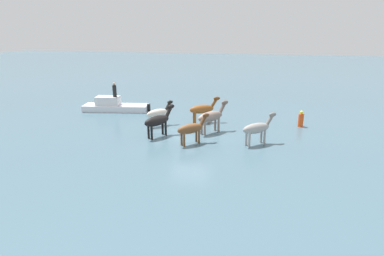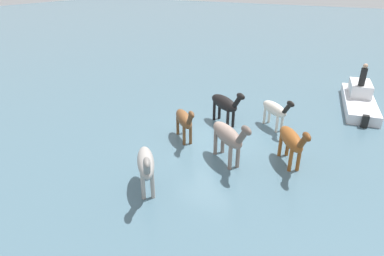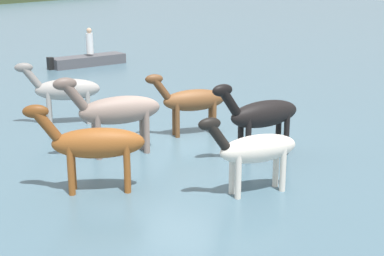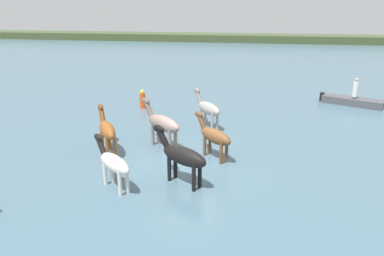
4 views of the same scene
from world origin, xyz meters
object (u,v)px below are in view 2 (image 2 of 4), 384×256
at_px(horse_dark_mare, 225,104).
at_px(horse_dun_straggler, 146,164).
at_px(horse_pinto_flank, 275,109).
at_px(horse_lead, 184,120).
at_px(boat_launch_far, 359,101).
at_px(horse_rear_stallion, 292,140).
at_px(person_watcher_seated, 363,76).
at_px(horse_chestnut_trailing, 228,136).

xyz_separation_m(horse_dark_mare, horse_dun_straggler, (0.09, 6.13, -0.04)).
bearing_deg(horse_pinto_flank, horse_dark_mare, -122.44).
distance_m(horse_dark_mare, horse_dun_straggler, 6.13).
height_order(horse_dun_straggler, horse_pinto_flank, horse_dun_straggler).
relative_size(horse_lead, boat_launch_far, 0.33).
xyz_separation_m(horse_rear_stallion, person_watcher_seated, (-1.76, -7.74, 0.74)).
bearing_deg(horse_chestnut_trailing, horse_dark_mare, 154.06).
xyz_separation_m(horse_rear_stallion, horse_dun_straggler, (3.75, 3.97, -0.01)).
distance_m(horse_dark_mare, horse_pinto_flank, 2.33).
xyz_separation_m(horse_lead, boat_launch_far, (-6.33, -8.08, -0.64)).
bearing_deg(person_watcher_seated, horse_dun_straggler, 64.82).
xyz_separation_m(horse_dun_straggler, horse_chestnut_trailing, (-1.61, -2.99, 0.09)).
relative_size(horse_lead, horse_chestnut_trailing, 0.82).
height_order(horse_dun_straggler, boat_launch_far, horse_dun_straggler).
bearing_deg(horse_dun_straggler, horse_chestnut_trailing, 111.81).
bearing_deg(horse_rear_stallion, horse_lead, -121.70).
xyz_separation_m(horse_rear_stallion, horse_chestnut_trailing, (2.14, 0.98, 0.09)).
bearing_deg(horse_rear_stallion, horse_dark_mare, -154.82).
bearing_deg(horse_chestnut_trailing, boat_launch_far, 104.25).
bearing_deg(horse_dun_straggler, boat_launch_far, 114.94).
distance_m(horse_rear_stallion, horse_dark_mare, 4.25).
bearing_deg(horse_pinto_flank, horse_rear_stallion, -24.22).
distance_m(horse_chestnut_trailing, boat_launch_far, 9.74).
bearing_deg(horse_lead, boat_launch_far, 95.79).
bearing_deg(horse_dun_straggler, horse_dark_mare, 139.25).
relative_size(horse_chestnut_trailing, person_watcher_seated, 1.91).
distance_m(horse_dun_straggler, boat_launch_far, 13.12).
bearing_deg(horse_pinto_flank, horse_dun_straggler, -69.26).
distance_m(horse_pinto_flank, boat_launch_far, 6.00).
relative_size(horse_pinto_flank, horse_chestnut_trailing, 0.83).
distance_m(horse_lead, horse_dark_mare, 2.51).
bearing_deg(horse_dark_mare, horse_chestnut_trailing, -32.91).
relative_size(horse_dun_straggler, horse_pinto_flank, 1.08).
bearing_deg(horse_dun_straggler, horse_lead, 151.45).
bearing_deg(person_watcher_seated, boat_launch_far, -115.52).
bearing_deg(person_watcher_seated, horse_lead, 51.73).
distance_m(horse_pinto_flank, horse_chestnut_trailing, 3.94).
bearing_deg(horse_lead, horse_chestnut_trailing, 25.47).
relative_size(horse_lead, person_watcher_seated, 1.56).
xyz_separation_m(horse_lead, horse_dun_straggler, (-0.76, 3.77, 0.06)).
relative_size(horse_lead, horse_pinto_flank, 0.98).
bearing_deg(boat_launch_far, horse_lead, 132.49).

